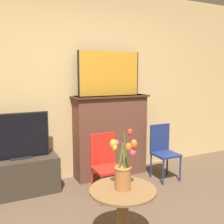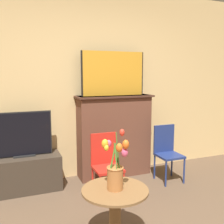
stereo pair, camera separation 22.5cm
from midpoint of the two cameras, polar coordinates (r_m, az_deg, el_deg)
The scene contains 9 objects.
wall_back at distance 3.79m, azimuth -4.67°, elevation 6.07°, with size 8.00×0.06×2.70m.
fireplace_mantel at distance 3.85m, azimuth 2.15°, elevation -5.01°, with size 1.12×0.35×1.19m.
painting at distance 3.75m, azimuth 2.04°, elevation 8.36°, with size 0.94×0.03×0.62m.
tv_stand at distance 3.61m, azimuth -16.63°, elevation -12.65°, with size 0.89×0.41×0.45m.
tv_monitor at distance 3.47m, azimuth -16.99°, elevation -4.78°, with size 0.70×0.12×0.57m.
chair_red at distance 3.24m, azimuth 0.67°, elevation -10.74°, with size 0.33×0.33×0.78m.
chair_blue at distance 3.83m, azimuth 13.55°, elevation -7.97°, with size 0.33×0.33×0.78m.
side_table at distance 2.42m, azimuth 3.51°, elevation -20.34°, with size 0.58×0.58×0.52m.
vase_tulips at distance 2.26m, azimuth 3.70°, elevation -12.45°, with size 0.21×0.20×0.53m.
Camera 2 is at (-0.99, -1.54, 1.50)m, focal length 42.00 mm.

